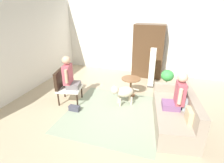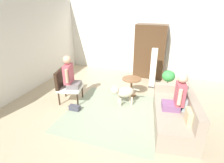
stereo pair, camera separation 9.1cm
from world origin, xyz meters
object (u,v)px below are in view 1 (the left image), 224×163
(person_on_couch, at_px, (178,94))
(dog, at_px, (123,92))
(round_end_table, at_px, (131,83))
(column_lamp, at_px, (152,68))
(handbag, at_px, (74,108))
(couch, at_px, (176,113))
(person_on_armchair, at_px, (69,75))
(armoire_cabinet, at_px, (148,51))
(armchair, at_px, (65,84))
(potted_plant, at_px, (167,79))

(person_on_couch, bearing_deg, dog, 158.48)
(person_on_couch, distance_m, round_end_table, 1.76)
(column_lamp, bearing_deg, handbag, -128.77)
(couch, height_order, handbag, couch)
(person_on_armchair, height_order, handbag, person_on_armchair)
(armoire_cabinet, xyz_separation_m, handbag, (-1.46, -3.14, -0.91))
(armoire_cabinet, bearing_deg, couch, -69.58)
(couch, relative_size, handbag, 6.91)
(round_end_table, distance_m, armoire_cabinet, 1.93)
(round_end_table, bearing_deg, couch, -39.42)
(armchair, xyz_separation_m, potted_plant, (2.73, 1.50, -0.08))
(person_on_armchair, xyz_separation_m, armoire_cabinet, (1.79, 2.72, 0.15))
(armchair, height_order, person_on_couch, person_on_couch)
(person_on_couch, bearing_deg, potted_plant, 98.87)
(dog, bearing_deg, person_on_couch, -21.52)
(dog, distance_m, potted_plant, 1.61)
(couch, bearing_deg, handbag, -174.88)
(column_lamp, height_order, armoire_cabinet, armoire_cabinet)
(round_end_table, bearing_deg, person_on_couch, -40.90)
(couch, distance_m, armchair, 3.04)
(person_on_couch, relative_size, column_lamp, 0.66)
(armchair, relative_size, armoire_cabinet, 0.48)
(person_on_armchair, height_order, armoire_cabinet, armoire_cabinet)
(dog, bearing_deg, potted_plant, 46.19)
(armchair, distance_m, column_lamp, 2.85)
(handbag, bearing_deg, armoire_cabinet, 65.03)
(person_on_couch, bearing_deg, column_lamp, 111.47)
(couch, bearing_deg, column_lamp, 112.47)
(person_on_couch, distance_m, handbag, 2.64)
(person_on_armchair, bearing_deg, dog, 11.87)
(potted_plant, xyz_separation_m, handbag, (-2.26, -1.89, -0.39))
(person_on_armchair, relative_size, dog, 1.26)
(round_end_table, relative_size, potted_plant, 0.77)
(couch, height_order, column_lamp, column_lamp)
(armchair, height_order, dog, armchair)
(round_end_table, distance_m, potted_plant, 1.18)
(person_on_armchair, bearing_deg, couch, -3.89)
(armchair, height_order, armoire_cabinet, armoire_cabinet)
(person_on_couch, distance_m, dog, 1.54)
(person_on_armchair, xyz_separation_m, round_end_table, (1.56, 0.89, -0.42))
(armchair, relative_size, round_end_table, 1.63)
(person_on_couch, height_order, dog, person_on_couch)
(armchair, bearing_deg, couch, -3.05)
(potted_plant, bearing_deg, round_end_table, -150.60)
(potted_plant, bearing_deg, couch, -80.10)
(armoire_cabinet, distance_m, handbag, 3.59)
(person_on_couch, relative_size, potted_plant, 1.17)
(column_lamp, bearing_deg, couch, -67.53)
(armchair, height_order, handbag, armchair)
(armoire_cabinet, bearing_deg, column_lamp, -73.85)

